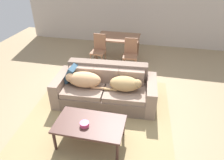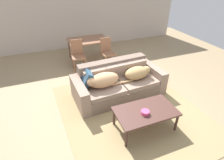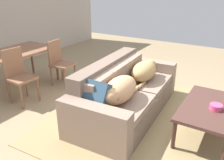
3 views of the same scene
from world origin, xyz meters
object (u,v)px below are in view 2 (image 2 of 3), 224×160
dining_chair_near_right (107,51)px  dining_table (88,41)px  dog_on_left_cushion (103,80)px  couch (118,83)px  bowl_on_coffee_table (145,112)px  dog_on_right_cushion (138,73)px  coffee_table (146,112)px  throw_pillow_by_left_arm (86,79)px  dining_chair_near_left (78,54)px

dining_chair_near_right → dining_table: bearing=123.7°
dog_on_left_cushion → dining_chair_near_right: (0.76, 1.83, -0.10)m
dog_on_left_cushion → dining_chair_near_right: dining_chair_near_right is taller
dog_on_left_cushion → couch: bearing=17.6°
dog_on_left_cushion → bowl_on_coffee_table: bearing=-73.9°
dog_on_right_cushion → coffee_table: (-0.43, -1.14, -0.19)m
couch → bowl_on_coffee_table: (-0.02, -1.35, 0.17)m
throw_pillow_by_left_arm → coffee_table: bearing=-56.8°
coffee_table → dog_on_left_cushion: bearing=113.8°
couch → dining_chair_near_right: (0.32, 1.66, 0.18)m
coffee_table → bowl_on_coffee_table: bowl_on_coffee_table is taller
dining_table → bowl_on_coffee_table: bearing=-87.9°
dog_on_right_cushion → coffee_table: dog_on_right_cushion is taller
dog_on_right_cushion → bowl_on_coffee_table: size_ratio=4.95×
coffee_table → dining_chair_near_left: bearing=102.6°
dining_chair_near_right → dog_on_right_cushion: bearing=-89.5°
couch → dog_on_left_cushion: size_ratio=2.52×
coffee_table → bowl_on_coffee_table: bearing=-129.6°
dog_on_right_cushion → dining_chair_near_right: dining_chair_near_right is taller
bowl_on_coffee_table → coffee_table: bearing=50.4°
throw_pillow_by_left_arm → dining_table: size_ratio=0.31×
throw_pillow_by_left_arm → bowl_on_coffee_table: bearing=-60.3°
dining_chair_near_right → couch: bearing=-105.0°
couch → coffee_table: bearing=-91.8°
couch → dining_table: 2.30m
dog_on_right_cushion → dining_chair_near_left: dining_chair_near_left is taller
couch → throw_pillow_by_left_arm: size_ratio=5.65×
couch → throw_pillow_by_left_arm: couch is taller
throw_pillow_by_left_arm → dining_chair_near_right: dining_chair_near_right is taller
dog_on_right_cushion → dining_chair_near_left: bearing=117.1°
dog_on_right_cushion → throw_pillow_by_left_arm: bearing=169.9°
couch → dog_on_left_cushion: (-0.45, -0.17, 0.29)m
dog_on_left_cushion → dining_table: 2.45m
dog_on_right_cushion → bowl_on_coffee_table: dog_on_right_cushion is taller
dining_chair_near_left → dining_table: bearing=53.0°
throw_pillow_by_left_arm → dining_chair_near_left: 1.71m
dog_on_right_cushion → dining_chair_near_left: size_ratio=0.82×
throw_pillow_by_left_arm → bowl_on_coffee_table: (0.78, -1.36, -0.13)m
couch → coffee_table: size_ratio=1.93×
dog_on_right_cushion → dining_chair_near_left: 2.14m
dog_on_right_cushion → dining_table: (-0.62, 2.40, 0.09)m
couch → coffee_table: (0.04, -1.27, 0.09)m
bowl_on_coffee_table → dining_table: bearing=92.1°
dog_on_left_cushion → dining_table: (0.29, 2.44, 0.07)m
couch → dining_chair_near_left: (-0.63, 1.71, 0.21)m
dog_on_left_cushion → dining_chair_near_right: bearing=63.9°
bowl_on_coffee_table → dining_chair_near_right: size_ratio=0.17×
dog_on_left_cushion → bowl_on_coffee_table: (0.42, -1.18, -0.12)m
couch → dining_chair_near_left: size_ratio=2.40×
dog_on_left_cushion → dining_chair_near_left: 1.89m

